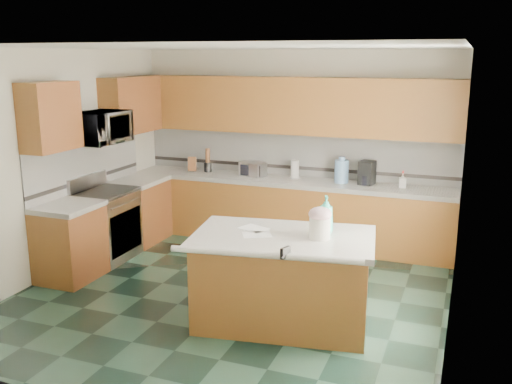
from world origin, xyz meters
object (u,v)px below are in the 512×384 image
at_px(soap_bottle_island, 326,215).
at_px(toaster_oven, 253,169).
at_px(treat_jar, 320,228).
at_px(coffee_maker, 367,173).
at_px(island_top, 283,238).
at_px(island_base, 283,282).
at_px(knife_block, 192,164).

xyz_separation_m(soap_bottle_island, toaster_oven, (-1.65, 2.30, -0.09)).
relative_size(treat_jar, coffee_maker, 0.65).
height_order(island_top, toaster_oven, toaster_oven).
relative_size(island_base, knife_block, 7.80).
height_order(island_top, coffee_maker, coffee_maker).
height_order(island_base, island_top, island_top).
bearing_deg(soap_bottle_island, toaster_oven, 104.17).
bearing_deg(toaster_oven, knife_block, -164.09).
xyz_separation_m(knife_block, coffee_maker, (2.62, 0.03, 0.05)).
bearing_deg(soap_bottle_island, island_base, -172.65).
xyz_separation_m(island_top, treat_jar, (0.36, 0.02, 0.13)).
relative_size(island_base, coffee_maker, 5.15).
xyz_separation_m(island_top, soap_bottle_island, (0.37, 0.20, 0.22)).
distance_m(treat_jar, knife_block, 3.61).
relative_size(island_top, coffee_maker, 5.46).
bearing_deg(coffee_maker, island_top, -87.54).
height_order(knife_block, coffee_maker, coffee_maker).
relative_size(island_base, toaster_oven, 4.84).
relative_size(toaster_oven, coffee_maker, 1.06).
xyz_separation_m(island_top, knife_block, (-2.26, 2.50, 0.14)).
relative_size(soap_bottle_island, coffee_maker, 1.18).
bearing_deg(coffee_maker, toaster_oven, -168.56).
bearing_deg(island_base, island_top, -98.86).
bearing_deg(island_base, knife_block, 123.29).
distance_m(island_base, island_top, 0.46).
distance_m(knife_block, toaster_oven, 0.98).
distance_m(island_top, knife_block, 3.38).
relative_size(island_top, knife_block, 8.28).
height_order(treat_jar, knife_block, knife_block).
distance_m(island_top, coffee_maker, 2.56).
height_order(island_base, soap_bottle_island, soap_bottle_island).
bearing_deg(soap_bottle_island, island_top, -172.65).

